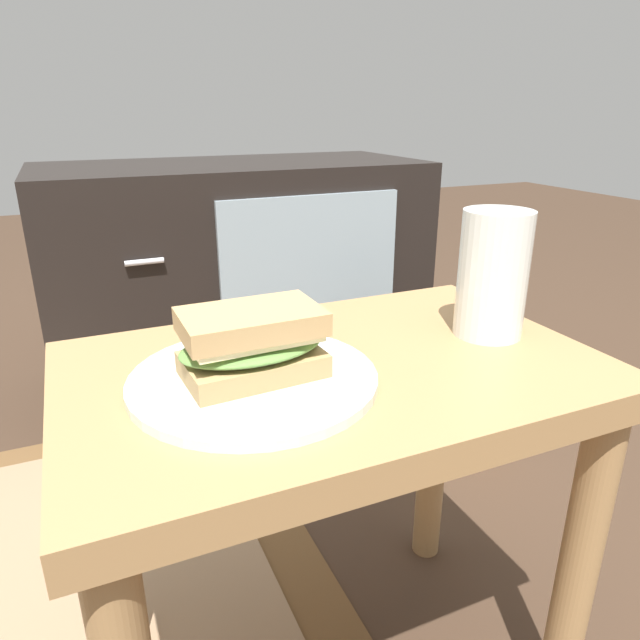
% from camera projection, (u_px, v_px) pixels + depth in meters
% --- Properties ---
extents(side_table, '(0.56, 0.36, 0.46)m').
position_uv_depth(side_table, '(334.00, 436.00, 0.63)').
color(side_table, '#A37A4C').
rests_on(side_table, ground).
extents(tv_cabinet, '(0.96, 0.46, 0.58)m').
position_uv_depth(tv_cabinet, '(239.00, 274.00, 1.53)').
color(tv_cabinet, black).
rests_on(tv_cabinet, ground).
extents(plate, '(0.24, 0.24, 0.01)m').
position_uv_depth(plate, '(254.00, 379.00, 0.55)').
color(plate, silver).
rests_on(plate, side_table).
extents(sandwich_front, '(0.15, 0.10, 0.07)m').
position_uv_depth(sandwich_front, '(252.00, 343.00, 0.54)').
color(sandwich_front, tan).
rests_on(sandwich_front, plate).
extents(beer_glass, '(0.08, 0.08, 0.15)m').
position_uv_depth(beer_glass, '(494.00, 276.00, 0.65)').
color(beer_glass, silver).
rests_on(beer_glass, side_table).
extents(paper_bag, '(0.20, 0.14, 0.33)m').
position_uv_depth(paper_bag, '(452.00, 373.00, 1.26)').
color(paper_bag, tan).
rests_on(paper_bag, ground).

